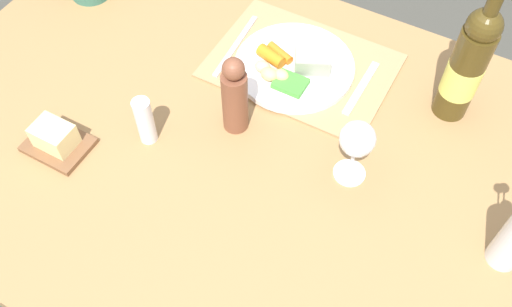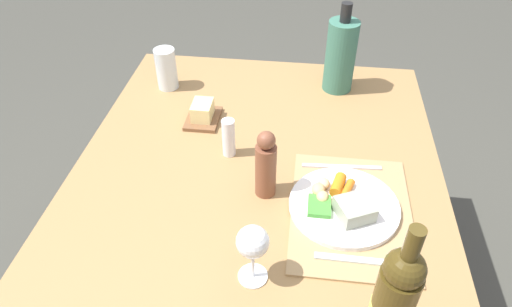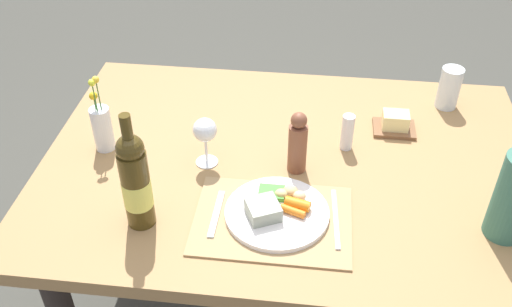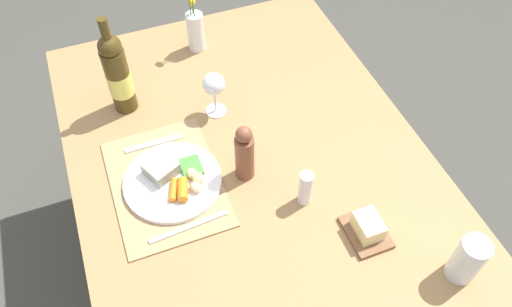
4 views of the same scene
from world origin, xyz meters
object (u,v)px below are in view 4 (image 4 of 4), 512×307
(knife, at_px, (189,227))
(salt_shaker, at_px, (305,188))
(butter_dish, at_px, (367,228))
(fork, at_px, (154,143))
(wine_glass, at_px, (214,85))
(water_tumbler, at_px, (466,261))
(dining_table, at_px, (253,182))
(wine_bottle, at_px, (118,74))
(dinner_plate, at_px, (173,179))
(pepper_mill, at_px, (244,154))
(flower_vase, at_px, (195,30))

(knife, xyz_separation_m, salt_shaker, (0.03, 0.32, 0.05))
(butter_dish, bearing_deg, salt_shaker, -144.30)
(knife, bearing_deg, butter_dish, 63.48)
(fork, relative_size, wine_glass, 1.13)
(salt_shaker, height_order, water_tumbler, water_tumbler)
(dining_table, height_order, fork, fork)
(dining_table, distance_m, wine_bottle, 0.52)
(wine_bottle, bearing_deg, knife, 7.02)
(dinner_plate, height_order, wine_glass, wine_glass)
(knife, xyz_separation_m, water_tumbler, (0.36, 0.59, 0.05))
(knife, relative_size, wine_bottle, 0.65)
(fork, distance_m, water_tumbler, 0.90)
(salt_shaker, height_order, wine_glass, wine_glass)
(wine_bottle, bearing_deg, dinner_plate, 10.18)
(butter_dish, bearing_deg, wine_glass, -157.59)
(butter_dish, xyz_separation_m, wine_bottle, (-0.68, -0.49, 0.11))
(knife, bearing_deg, fork, 179.74)
(knife, height_order, pepper_mill, pepper_mill)
(butter_dish, bearing_deg, wine_bottle, -144.27)
(dining_table, relative_size, butter_dish, 11.11)
(dining_table, bearing_deg, water_tumbler, 35.50)
(dining_table, relative_size, wine_bottle, 4.33)
(salt_shaker, distance_m, wine_bottle, 0.65)
(dining_table, xyz_separation_m, pepper_mill, (0.03, -0.03, 0.18))
(wine_bottle, bearing_deg, fork, 12.59)
(pepper_mill, bearing_deg, dinner_plate, -101.38)
(water_tumbler, bearing_deg, wine_glass, -152.07)
(wine_glass, relative_size, pepper_mill, 0.79)
(butter_dish, relative_size, wine_bottle, 0.39)
(fork, xyz_separation_m, butter_dish, (0.49, 0.45, 0.02))
(wine_bottle, distance_m, water_tumbler, 1.08)
(butter_dish, bearing_deg, water_tumbler, 41.83)
(knife, bearing_deg, salt_shaker, 81.31)
(dining_table, bearing_deg, flower_vase, -179.94)
(dining_table, distance_m, pepper_mill, 0.19)
(knife, distance_m, water_tumbler, 0.69)
(wine_bottle, bearing_deg, dining_table, 39.21)
(butter_dish, distance_m, flower_vase, 0.89)
(fork, bearing_deg, wine_glass, 107.50)
(wine_glass, height_order, pepper_mill, pepper_mill)
(fork, relative_size, knife, 0.80)
(dinner_plate, bearing_deg, water_tumbler, 48.84)
(fork, relative_size, wine_bottle, 0.52)
(knife, bearing_deg, wine_glass, 148.57)
(knife, height_order, wine_glass, wine_glass)
(dining_table, height_order, flower_vase, flower_vase)
(wine_bottle, xyz_separation_m, pepper_mill, (0.38, 0.26, -0.04))
(dining_table, bearing_deg, wine_bottle, -140.79)
(salt_shaker, distance_m, pepper_mill, 0.19)
(wine_glass, bearing_deg, wine_bottle, -115.33)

